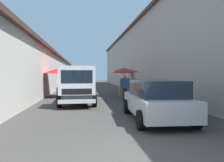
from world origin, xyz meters
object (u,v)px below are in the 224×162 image
fruit_stall_mid_lane (62,73)px  fruit_stall_near_left (123,74)px  delivery_truck (77,86)px  fruit_stall_near_right (124,75)px  hatchback_car (156,100)px  fruit_stall_far_left (81,73)px  vendor_in_shade (76,84)px  vendor_by_crates (125,86)px

fruit_stall_mid_lane → fruit_stall_near_left: bearing=-45.4°
fruit_stall_near_left → delivery_truck: 10.98m
fruit_stall_near_right → hatchback_car: fruit_stall_near_right is taller
fruit_stall_far_left → vendor_in_shade: size_ratio=1.60×
fruit_stall_mid_lane → vendor_in_shade: fruit_stall_mid_lane is taller
fruit_stall_near_right → vendor_by_crates: size_ratio=1.50×
fruit_stall_near_right → fruit_stall_far_left: 5.38m
fruit_stall_near_right → vendor_by_crates: bearing=169.5°
hatchback_car → delivery_truck: 5.01m
hatchback_car → delivery_truck: size_ratio=0.80×
fruit_stall_near_left → vendor_by_crates: 8.68m
fruit_stall_mid_lane → delivery_truck: bearing=-163.8°
fruit_stall_near_left → fruit_stall_mid_lane: bearing=134.6°
fruit_stall_mid_lane → vendor_in_shade: (1.31, -0.97, -0.93)m
fruit_stall_near_right → vendor_in_shade: bearing=70.8°
vendor_in_shade → fruit_stall_near_left: bearing=-47.6°
fruit_stall_near_right → fruit_stall_near_left: 5.75m
vendor_by_crates → vendor_in_shade: vendor_by_crates is taller
fruit_stall_far_left → fruit_stall_near_left: fruit_stall_far_left is taller
fruit_stall_far_left → delivery_truck: fruit_stall_far_left is taller
fruit_stall_near_left → fruit_stall_mid_lane: 8.07m
fruit_stall_mid_lane → vendor_by_crates: fruit_stall_mid_lane is taller
fruit_stall_near_right → fruit_stall_near_left: (5.66, -1.04, 0.03)m
fruit_stall_mid_lane → vendor_in_shade: size_ratio=1.84×
fruit_stall_mid_lane → delivery_truck: size_ratio=0.57×
fruit_stall_near_right → fruit_stall_near_left: size_ratio=1.08×
fruit_stall_mid_lane → delivery_truck: 4.58m
fruit_stall_near_left → hatchback_car: 14.14m
hatchback_car → vendor_by_crates: size_ratio=2.42×
fruit_stall_near_left → vendor_by_crates: bearing=169.6°
fruit_stall_near_right → vendor_by_crates: 2.98m
delivery_truck → vendor_in_shade: delivery_truck is taller
fruit_stall_far_left → fruit_stall_mid_lane: size_ratio=0.87×
fruit_stall_far_left → vendor_in_shade: (-2.90, 0.38, -0.98)m
fruit_stall_far_left → delivery_truck: size_ratio=0.50×
fruit_stall_near_left → fruit_stall_mid_lane: fruit_stall_mid_lane is taller
fruit_stall_far_left → delivery_truck: 8.58m
vendor_in_shade → fruit_stall_near_right: bearing=-109.2°
fruit_stall_far_left → vendor_by_crates: 7.65m
fruit_stall_mid_lane → hatchback_car: size_ratio=0.71×
fruit_stall_near_right → fruit_stall_near_left: fruit_stall_near_left is taller
fruit_stall_far_left → hatchback_car: size_ratio=0.62×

